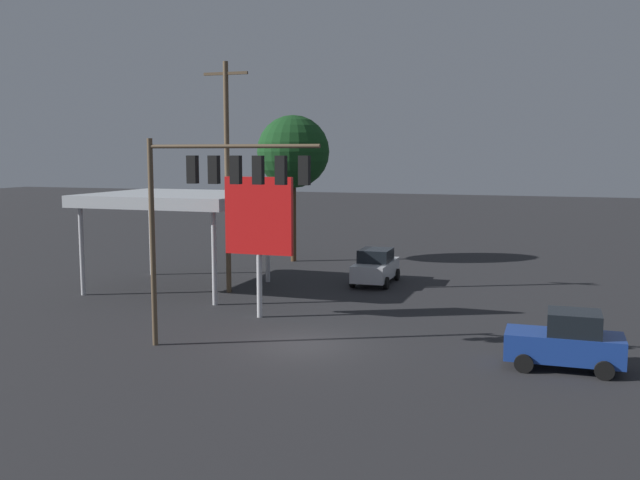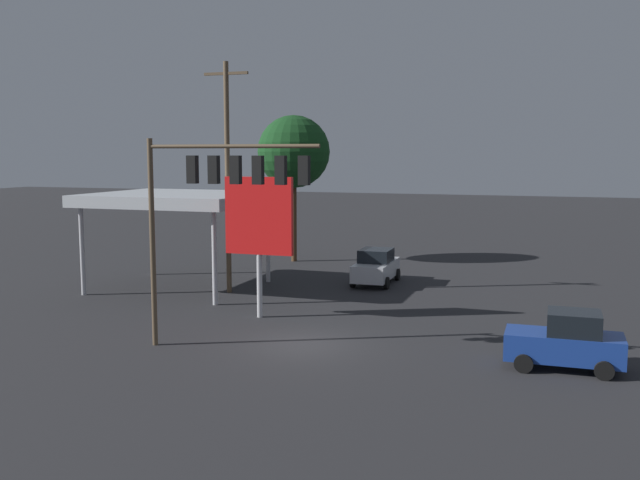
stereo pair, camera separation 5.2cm
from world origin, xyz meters
name	(u,v)px [view 1 (the left image)]	position (x,y,z in m)	size (l,w,h in m)	color
ground_plane	(303,344)	(0.00, 0.00, 0.00)	(200.00, 200.00, 0.00)	#262628
traffic_signal_assembly	(221,187)	(2.39, 1.89, 6.00)	(6.65, 0.43, 7.72)	brown
utility_pole	(227,173)	(7.11, -8.24, 6.16)	(2.40, 0.26, 11.74)	brown
gas_station_canopy	(178,200)	(10.10, -8.46, 4.72)	(8.65, 7.70, 5.08)	#B2B7BC
price_sign	(259,220)	(3.33, -3.55, 4.31)	(3.11, 0.27, 6.17)	#B7B7BC
hatchback_crossing	(566,341)	(-9.40, 0.10, 0.95)	(3.82, 1.99, 1.97)	navy
sedan_far	(376,267)	(0.52, -13.08, 0.95)	(2.12, 4.43, 1.93)	silver
street_tree	(293,152)	(7.75, -19.34, 7.24)	(4.76, 4.76, 9.65)	#4C331E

